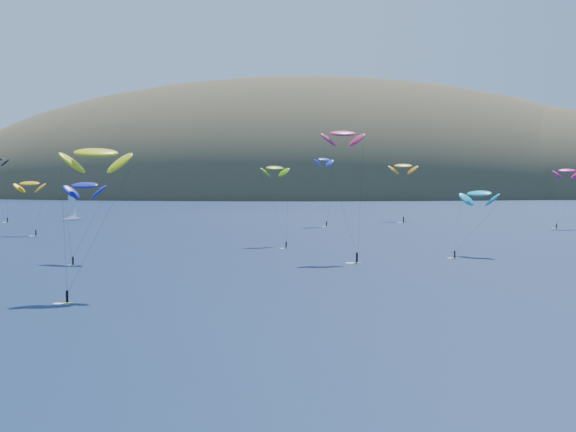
# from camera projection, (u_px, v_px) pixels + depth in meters

# --- Properties ---
(ground) EXTENTS (2800.00, 2800.00, 0.00)m
(ground) POSITION_uv_depth(u_px,v_px,m) (337.00, 355.00, 76.43)
(ground) COLOR black
(ground) RESTS_ON ground
(island) EXTENTS (730.00, 300.00, 210.00)m
(island) POSITION_uv_depth(u_px,v_px,m) (332.00, 208.00, 639.09)
(island) COLOR #3D3526
(island) RESTS_ON ground
(sailboat) EXTENTS (9.58, 9.17, 11.46)m
(sailboat) POSITION_uv_depth(u_px,v_px,m) (72.00, 218.00, 290.97)
(sailboat) COLOR silver
(sailboat) RESTS_ON ground
(kitesurfer_1) EXTENTS (8.68, 7.10, 16.80)m
(kitesurfer_1) POSITION_uv_depth(u_px,v_px,m) (30.00, 184.00, 223.56)
(kitesurfer_1) COLOR #BFFF1C
(kitesurfer_1) RESTS_ON ground
(kitesurfer_2) EXTENTS (10.43, 11.74, 22.92)m
(kitesurfer_2) POSITION_uv_depth(u_px,v_px,m) (96.00, 153.00, 113.36)
(kitesurfer_2) COLOR #BFFF1C
(kitesurfer_2) RESTS_ON ground
(kitesurfer_3) EXTENTS (7.90, 13.72, 20.55)m
(kitesurfer_3) POSITION_uv_depth(u_px,v_px,m) (275.00, 168.00, 193.24)
(kitesurfer_3) COLOR #BFFF1C
(kitesurfer_3) RESTS_ON ground
(kitesurfer_4) EXTENTS (8.10, 10.22, 23.82)m
(kitesurfer_4) POSITION_uv_depth(u_px,v_px,m) (324.00, 160.00, 262.51)
(kitesurfer_4) COLOR #BFFF1C
(kitesurfer_4) RESTS_ON ground
(kitesurfer_5) EXTENTS (11.91, 12.29, 15.42)m
(kitesurfer_5) POSITION_uv_depth(u_px,v_px,m) (479.00, 194.00, 169.33)
(kitesurfer_5) COLOR #BFFF1C
(kitesurfer_5) RESTS_ON ground
(kitesurfer_8) EXTENTS (8.81, 4.80, 20.44)m
(kitesurfer_8) POSITION_uv_depth(u_px,v_px,m) (567.00, 171.00, 250.58)
(kitesurfer_8) COLOR #BFFF1C
(kitesurfer_8) RESTS_ON ground
(kitesurfer_9) EXTENTS (8.77, 9.30, 27.56)m
(kitesurfer_9) POSITION_uv_depth(u_px,v_px,m) (343.00, 134.00, 159.16)
(kitesurfer_9) COLOR #BFFF1C
(kitesurfer_9) RESTS_ON ground
(kitesurfer_10) EXTENTS (9.28, 10.45, 17.36)m
(kitesurfer_10) POSITION_uv_depth(u_px,v_px,m) (85.00, 185.00, 156.35)
(kitesurfer_10) COLOR #BFFF1C
(kitesurfer_10) RESTS_ON ground
(kitesurfer_11) EXTENTS (10.21, 14.51, 22.74)m
(kitesurfer_11) POSITION_uv_depth(u_px,v_px,m) (403.00, 166.00, 290.79)
(kitesurfer_11) COLOR #BFFF1C
(kitesurfer_11) RESTS_ON ground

